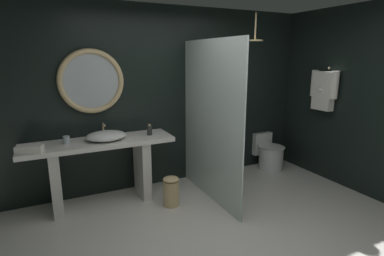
{
  "coord_description": "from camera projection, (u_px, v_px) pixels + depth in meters",
  "views": [
    {
      "loc": [
        -1.6,
        -2.3,
        1.91
      ],
      "look_at": [
        -0.02,
        0.96,
        1.04
      ],
      "focal_mm": 28.4,
      "sensor_mm": 36.0,
      "label": 1
    }
  ],
  "objects": [
    {
      "name": "side_wall_right",
      "position": [
        341.0,
        98.0,
        4.5
      ],
      "size": [
        0.1,
        2.47,
        2.6
      ],
      "primitive_type": "cube",
      "color": "black",
      "rests_on": "ground_plane"
    },
    {
      "name": "waste_bin",
      "position": [
        171.0,
        191.0,
        3.94
      ],
      "size": [
        0.21,
        0.21,
        0.39
      ],
      "color": "#D6B77F",
      "rests_on": "ground_plane"
    },
    {
      "name": "hanging_bathrobe",
      "position": [
        324.0,
        89.0,
        4.6
      ],
      "size": [
        0.2,
        0.48,
        0.65
      ],
      "color": "#D6B77F"
    },
    {
      "name": "ground_plane",
      "position": [
        234.0,
        245.0,
        3.14
      ],
      "size": [
        5.76,
        5.76,
        0.0
      ],
      "primitive_type": "plane",
      "color": "silver"
    },
    {
      "name": "toilet",
      "position": [
        268.0,
        154.0,
        5.25
      ],
      "size": [
        0.43,
        0.6,
        0.58
      ],
      "color": "white",
      "rests_on": "ground_plane"
    },
    {
      "name": "soap_dispenser",
      "position": [
        150.0,
        130.0,
        4.11
      ],
      "size": [
        0.07,
        0.07,
        0.15
      ],
      "color": "#282D28",
      "rests_on": "vanity_counter"
    },
    {
      "name": "shower_glass_panel",
      "position": [
        210.0,
        122.0,
        3.98
      ],
      "size": [
        0.02,
        1.52,
        2.11
      ],
      "primitive_type": "cube",
      "color": "silver",
      "rests_on": "ground_plane"
    },
    {
      "name": "rain_shower_head",
      "position": [
        255.0,
        38.0,
        4.37
      ],
      "size": [
        0.23,
        0.23,
        0.39
      ],
      "color": "#D6B77F"
    },
    {
      "name": "vessel_sink",
      "position": [
        106.0,
        136.0,
        3.86
      ],
      "size": [
        0.5,
        0.41,
        0.19
      ],
      "color": "white",
      "rests_on": "vanity_counter"
    },
    {
      "name": "folded_hand_towel",
      "position": [
        29.0,
        149.0,
        3.36
      ],
      "size": [
        0.3,
        0.21,
        0.08
      ],
      "primitive_type": "cube",
      "rotation": [
        0.0,
        0.0,
        -0.26
      ],
      "color": "silver",
      "rests_on": "vanity_counter"
    },
    {
      "name": "vanity_counter",
      "position": [
        100.0,
        162.0,
        3.92
      ],
      "size": [
        1.87,
        0.56,
        0.86
      ],
      "color": "silver",
      "rests_on": "ground_plane"
    },
    {
      "name": "tumbler_cup",
      "position": [
        66.0,
        140.0,
        3.72
      ],
      "size": [
        0.08,
        0.08,
        0.09
      ],
      "primitive_type": "cylinder",
      "color": "silver",
      "rests_on": "vanity_counter"
    },
    {
      "name": "back_wall_panel",
      "position": [
        165.0,
        98.0,
        4.5
      ],
      "size": [
        4.8,
        0.1,
        2.6
      ],
      "primitive_type": "cube",
      "color": "black",
      "rests_on": "ground_plane"
    },
    {
      "name": "round_wall_mirror",
      "position": [
        92.0,
        81.0,
        3.91
      ],
      "size": [
        0.83,
        0.07,
        0.83
      ],
      "color": "#D6B77F"
    }
  ]
}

